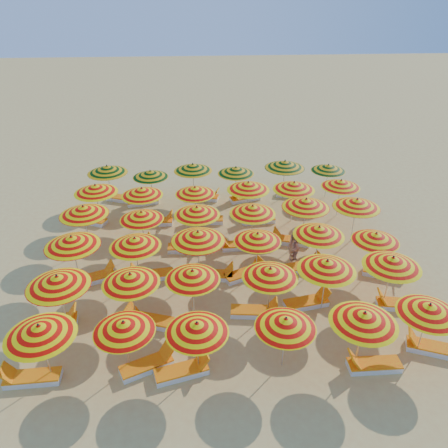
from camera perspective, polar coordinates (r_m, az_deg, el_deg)
The scene contains 68 objects.
ground at distance 19.70m, azimuth 0.10°, elevation -4.77°, with size 120.00×120.00×0.00m, color #D3B45E.
umbrella_0 at distance 14.35m, azimuth -22.95°, elevation -12.71°, with size 2.80×2.80×2.25m.
umbrella_1 at distance 14.00m, azimuth -12.96°, elevation -12.93°, with size 2.00×2.00×2.05m.
umbrella_2 at distance 13.60m, azimuth -3.55°, elevation -13.35°, with size 2.57×2.57×2.09m.
umbrella_3 at distance 13.90m, azimuth 8.06°, elevation -12.68°, with size 2.41×2.41×2.06m.
umbrella_4 at distance 14.35m, azimuth 17.83°, elevation -11.58°, with size 2.46×2.46×2.25m.
umbrella_5 at distance 15.58m, azimuth 25.21°, elevation -10.04°, with size 2.40×2.40×2.14m.
umbrella_6 at distance 16.05m, azimuth -20.91°, elevation -6.98°, with size 2.54×2.54×2.34m.
umbrella_7 at distance 15.71m, azimuth -12.11°, elevation -6.97°, with size 2.27×2.27×2.18m.
umbrella_8 at distance 15.66m, azimuth -4.13°, elevation -6.64°, with size 2.29×2.29×2.12m.
umbrella_9 at distance 15.76m, azimuth 6.06°, elevation -6.33°, with size 2.25×2.25×2.16m.
umbrella_10 at distance 16.30m, azimuth 13.31°, elevation -5.27°, with size 2.57×2.57×2.28m.
umbrella_11 at distance 17.20m, azimuth 21.16°, elevation -4.64°, with size 2.80×2.80×2.27m.
umbrella_12 at distance 18.17m, azimuth -19.25°, elevation -2.14°, with size 2.62×2.62×2.34m.
umbrella_13 at distance 17.68m, azimuth -11.56°, elevation -2.34°, with size 2.71×2.71×2.20m.
umbrella_14 at distance 17.49m, azimuth -3.42°, elevation -1.59°, with size 2.82×2.82×2.35m.
umbrella_15 at distance 17.89m, azimuth 4.41°, elevation -1.73°, with size 2.04×2.04×2.09m.
umbrella_16 at distance 18.40m, azimuth 12.31°, elevation -0.90°, with size 2.75×2.75×2.26m.
umbrella_17 at distance 18.93m, azimuth 19.22°, elevation -1.63°, with size 2.01×2.01×2.07m.
umbrella_18 at distance 20.43m, azimuth -17.88°, elevation 1.69°, with size 2.63×2.63×2.33m.
umbrella_19 at distance 19.79m, azimuth -10.73°, elevation 1.09°, with size 2.60×2.60×2.10m.
umbrella_20 at distance 19.65m, azimuth -3.56°, elevation 1.71°, with size 2.19×2.19×2.21m.
umbrella_21 at distance 19.74m, azimuth 3.76°, elevation 1.89°, with size 2.41×2.41×2.23m.
umbrella_22 at distance 20.39m, azimuth 10.65°, elevation 2.69°, with size 2.70×2.70×2.35m.
umbrella_23 at distance 21.01m, azimuth 16.95°, elevation 2.62°, with size 2.38×2.38×2.32m.
umbrella_24 at distance 22.53m, azimuth -16.43°, elevation 4.43°, with size 2.60×2.60×2.28m.
umbrella_25 at distance 21.87m, azimuth -10.68°, elevation 4.16°, with size 2.39×2.39×2.18m.
umbrella_26 at distance 21.81m, azimuth -3.81°, elevation 4.38°, with size 2.04×2.04×2.12m.
umbrella_27 at distance 21.94m, azimuth 3.19°, elevation 4.99°, with size 2.49×2.49×2.29m.
umbrella_28 at distance 22.25m, azimuth 9.13°, elevation 4.94°, with size 2.78×2.78×2.26m.
umbrella_29 at distance 23.31m, azimuth 15.02°, elevation 5.13°, with size 2.02×2.02×2.13m.
umbrella_30 at distance 24.70m, azimuth -15.01°, elevation 6.91°, with size 2.42×2.42×2.30m.
umbrella_31 at distance 24.20m, azimuth -9.59°, elevation 6.47°, with size 2.40×2.40×2.05m.
umbrella_32 at distance 24.33m, azimuth -4.09°, elevation 7.39°, with size 2.73×2.73×2.25m.
umbrella_33 at distance 24.15m, azimuth 1.56°, elevation 7.02°, with size 2.11×2.11×2.13m.
umbrella_34 at distance 24.65m, azimuth 7.95°, elevation 7.72°, with size 2.29×2.29×2.36m.
umbrella_35 at distance 25.39m, azimuth 13.48°, elevation 7.17°, with size 1.93×1.93×2.04m.
lounger_0 at distance 15.70m, azimuth -23.88°, elevation -17.88°, with size 1.75×0.64×0.69m.
lounger_1 at distance 15.04m, azimuth -9.90°, elevation -17.67°, with size 1.82×1.23×0.69m.
lounger_2 at distance 14.73m, azimuth -5.39°, elevation -18.56°, with size 1.82×1.00×0.69m.
lounger_3 at distance 15.60m, azimuth 18.86°, elevation -17.02°, with size 1.73×0.58×0.69m.
lounger_4 at distance 16.90m, azimuth 25.47°, elevation -14.37°, with size 1.82×1.18×0.69m.
lounger_5 at distance 17.44m, azimuth -21.27°, elevation -11.76°, with size 1.80×0.83×0.69m.
lounger_6 at distance 16.58m, azimuth -9.79°, elevation -12.28°, with size 1.83×1.09×0.69m.
lounger_7 at distance 16.75m, azimuth 4.03°, elevation -11.33°, with size 1.79×0.78×0.69m.
lounger_8 at distance 17.42m, azimuth 10.82°, elevation -10.01°, with size 1.81×0.89×0.69m.
lounger_9 at distance 18.31m, azimuth 21.80°, elevation -9.68°, with size 1.81×0.87×0.69m.
lounger_10 at distance 19.15m, azimuth -16.50°, elevation -6.75°, with size 1.82×1.20×0.69m.
lounger_11 at distance 18.78m, azimuth -9.43°, elevation -6.59°, with size 1.79×0.77×0.69m.
lounger_12 at distance 18.52m, azimuth -1.38°, elevation -6.70°, with size 1.77×0.72×0.69m.
lounger_13 at distance 18.62m, azimuth 2.73°, elevation -6.50°, with size 1.82×1.22×0.69m.
lounger_14 at distance 19.33m, azimuth 10.22°, elevation -5.50°, with size 1.82×0.95×0.69m.
lounger_15 at distance 19.86m, azimuth 20.25°, elevation -6.01°, with size 1.82×1.20×0.69m.
lounger_16 at distance 20.77m, azimuth -11.66°, elevation -2.98°, with size 1.82×1.02×0.69m.
lounger_17 at distance 20.37m, azimuth -4.81°, elevation -3.10°, with size 1.75×0.64×0.69m.
lounger_18 at distance 20.49m, azimuth 1.97°, elevation -2.79°, with size 1.76×0.66×0.69m.
lounger_19 at distance 21.10m, azimuth 8.66°, elevation -2.12°, with size 1.83×1.04×0.69m.
lounger_20 at distance 23.66m, azimuth -17.12°, elevation 0.52°, with size 1.82×1.22×0.69m.
lounger_21 at distance 22.74m, azimuth -8.75°, elevation 0.35°, with size 1.75×0.62×0.69m.
lounger_22 at distance 22.65m, azimuth -2.40°, elevation 0.57°, with size 1.77×0.71×0.69m.
lounger_23 at distance 22.69m, azimuth 4.37°, elevation 0.56°, with size 1.78×0.75×0.69m.
lounger_24 at distance 25.53m, azimuth -13.09°, elevation 3.29°, with size 1.83×1.14×0.69m.
lounger_25 at distance 24.92m, azimuth -10.65°, elevation 2.89°, with size 1.82×0.94×0.69m.
lounger_26 at distance 25.08m, azimuth -2.58°, elevation 3.58°, with size 1.83×1.05×0.69m.
lounger_27 at distance 24.93m, azimuth 2.66°, elevation 3.41°, with size 1.83×1.04×0.69m.
lounger_28 at distance 25.69m, azimuth 8.90°, elevation 3.89°, with size 1.82×0.98×0.69m.
beachgoer_a at distance 19.64m, azimuth 9.20°, elevation -2.67°, with size 0.55×0.36×1.52m, color tan.
beachgoer_b at distance 19.68m, azimuth 8.95°, elevation -3.02°, with size 0.61×0.48×1.26m, color tan.
Camera 1 is at (-1.20, -16.25, 11.06)m, focal length 35.00 mm.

